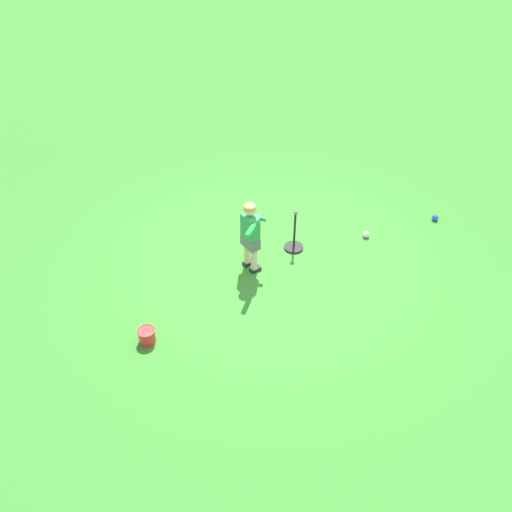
% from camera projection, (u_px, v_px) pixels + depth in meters
% --- Properties ---
extents(ground_plane, '(40.00, 40.00, 0.00)m').
position_uv_depth(ground_plane, '(272.00, 268.00, 7.64)').
color(ground_plane, '#38842D').
extents(child_batter, '(0.40, 0.57, 1.08)m').
position_uv_depth(child_batter, '(251.00, 231.00, 7.22)').
color(child_batter, '#232328').
rests_on(child_batter, ground).
extents(play_ball_near_batter, '(0.10, 0.10, 0.10)m').
position_uv_depth(play_ball_near_batter, '(366.00, 234.00, 8.15)').
color(play_ball_near_batter, white).
rests_on(play_ball_near_batter, ground).
extents(play_ball_by_bucket, '(0.10, 0.10, 0.10)m').
position_uv_depth(play_ball_by_bucket, '(435.00, 218.00, 8.49)').
color(play_ball_by_bucket, blue).
rests_on(play_ball_by_bucket, ground).
extents(batting_tee, '(0.28, 0.28, 0.62)m').
position_uv_depth(batting_tee, '(294.00, 242.00, 7.91)').
color(batting_tee, black).
rests_on(batting_tee, ground).
extents(toy_bucket, '(0.22, 0.22, 0.19)m').
position_uv_depth(toy_bucket, '(147.00, 335.00, 6.52)').
color(toy_bucket, red).
rests_on(toy_bucket, ground).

